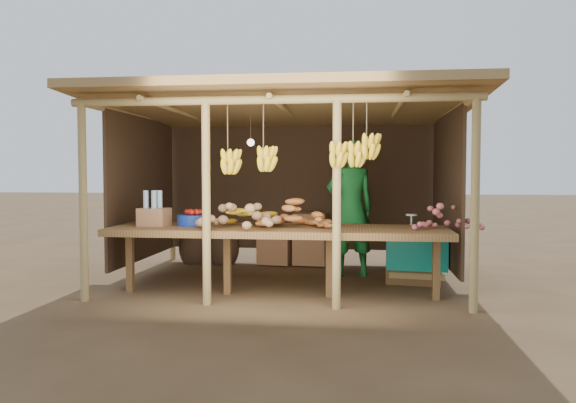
# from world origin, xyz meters

# --- Properties ---
(ground) EXTENTS (60.00, 60.00, 0.00)m
(ground) POSITION_xyz_m (0.00, 0.00, 0.00)
(ground) COLOR brown
(ground) RESTS_ON ground
(stall_structure) EXTENTS (4.70, 3.50, 2.43)m
(stall_structure) POSITION_xyz_m (0.03, -0.02, 1.91)
(stall_structure) COLOR tan
(stall_structure) RESTS_ON ground
(counter) EXTENTS (3.90, 1.05, 0.80)m
(counter) POSITION_xyz_m (0.00, -0.95, 0.74)
(counter) COLOR brown
(counter) RESTS_ON ground
(potato_heap) EXTENTS (1.07, 0.72, 0.37)m
(potato_heap) POSITION_xyz_m (-0.42, -1.21, 0.98)
(potato_heap) COLOR #9C7650
(potato_heap) RESTS_ON counter
(sweet_potato_heap) EXTENTS (0.99, 0.74, 0.35)m
(sweet_potato_heap) POSITION_xyz_m (0.17, -0.88, 0.98)
(sweet_potato_heap) COLOR #C57032
(sweet_potato_heap) RESTS_ON counter
(onion_heap) EXTENTS (0.87, 0.72, 0.35)m
(onion_heap) POSITION_xyz_m (1.90, -0.95, 0.98)
(onion_heap) COLOR #C55F68
(onion_heap) RESTS_ON counter
(banana_pile) EXTENTS (0.75, 0.59, 0.35)m
(banana_pile) POSITION_xyz_m (-0.36, -0.81, 0.97)
(banana_pile) COLOR gold
(banana_pile) RESTS_ON counter
(tomato_basin) EXTENTS (0.37, 0.37, 0.19)m
(tomato_basin) POSITION_xyz_m (-1.04, -0.87, 0.88)
(tomato_basin) COLOR navy
(tomato_basin) RESTS_ON counter
(bottle_box) EXTENTS (0.36, 0.30, 0.42)m
(bottle_box) POSITION_xyz_m (-1.48, -0.97, 0.96)
(bottle_box) COLOR #A06D47
(bottle_box) RESTS_ON counter
(vendor) EXTENTS (0.80, 0.66, 1.87)m
(vendor) POSITION_xyz_m (0.82, 0.37, 0.93)
(vendor) COLOR #19732D
(vendor) RESTS_ON ground
(tarp_crate) EXTENTS (0.85, 0.76, 0.91)m
(tarp_crate) POSITION_xyz_m (1.66, 0.08, 0.37)
(tarp_crate) COLOR brown
(tarp_crate) RESTS_ON ground
(carton_stack) EXTENTS (1.08, 0.45, 0.79)m
(carton_stack) POSITION_xyz_m (0.02, 1.20, 0.35)
(carton_stack) COLOR #A06D47
(carton_stack) RESTS_ON ground
(burlap_sacks) EXTENTS (0.96, 0.50, 0.68)m
(burlap_sacks) POSITION_xyz_m (-1.40, 1.20, 0.30)
(burlap_sacks) COLOR #422F1F
(burlap_sacks) RESTS_ON ground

